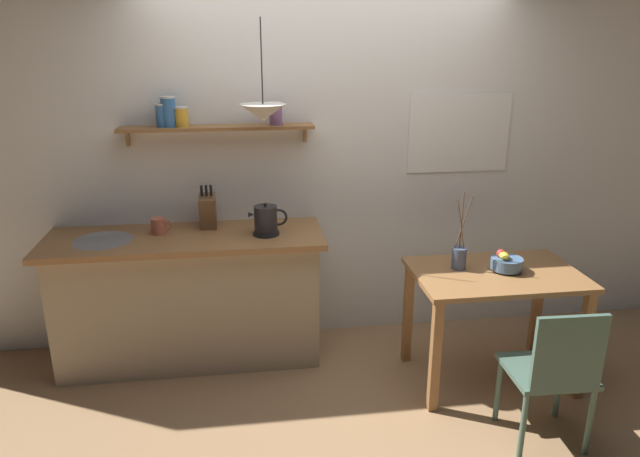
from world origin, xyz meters
name	(u,v)px	position (x,y,z in m)	size (l,w,h in m)	color
ground_plane	(339,370)	(0.00, 0.00, 0.00)	(14.00, 14.00, 0.00)	#A87F56
back_wall	(354,157)	(0.20, 0.65, 1.35)	(6.80, 0.11, 2.70)	white
kitchen_counter	(189,297)	(-1.00, 0.32, 0.47)	(1.83, 0.63, 0.92)	tan
wall_shelf	(207,121)	(-0.82, 0.49, 1.65)	(1.28, 0.20, 0.33)	brown
dining_table	(495,290)	(0.96, -0.21, 0.64)	(1.05, 0.68, 0.77)	#9E6B3D
dining_chair_near	(555,370)	(1.01, -0.91, 0.48)	(0.45, 0.41, 0.86)	#4C6B5B
fruit_bowl	(506,262)	(1.03, -0.20, 0.82)	(0.20, 0.20, 0.13)	#51759E
twig_vase	(459,256)	(0.74, -0.13, 0.85)	(0.10, 0.09, 0.51)	#475675
electric_kettle	(266,221)	(-0.46, 0.25, 1.02)	(0.26, 0.18, 0.22)	black
knife_block	(208,211)	(-0.85, 0.44, 1.05)	(0.11, 0.18, 0.31)	brown
coffee_mug_by_sink	(159,226)	(-1.17, 0.37, 0.98)	(0.14, 0.09, 0.11)	#C6664C
pendant_lamp	(263,112)	(-0.46, 0.28, 1.73)	(0.29, 0.29, 0.62)	black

